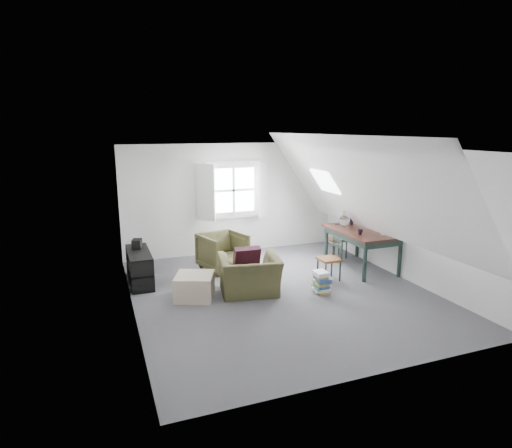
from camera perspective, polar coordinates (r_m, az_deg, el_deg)
name	(u,v)px	position (r m, az deg, el deg)	size (l,w,h in m)	color
floor	(281,292)	(7.64, 3.35, -9.09)	(5.50, 5.50, 0.00)	#4D4D52
ceiling	(283,149)	(7.10, 3.61, 9.99)	(5.50, 5.50, 0.00)	white
wall_back	(233,199)	(9.80, -3.09, 3.40)	(5.00, 5.00, 0.00)	silver
wall_front	(383,274)	(4.98, 16.53, -6.41)	(5.00, 5.00, 0.00)	silver
wall_left	(129,236)	(6.68, -16.54, -1.56)	(5.50, 5.50, 0.00)	silver
wall_right	(402,213)	(8.58, 18.92, 1.38)	(5.50, 5.50, 0.00)	silver
slope_left	(191,198)	(6.70, -8.70, 3.46)	(5.50, 5.50, 0.00)	white
slope_right	(361,188)	(7.93, 13.85, 4.66)	(5.50, 5.50, 0.00)	white
dormer_window	(234,190)	(9.70, -2.96, 4.49)	(1.71, 0.35, 1.30)	white
skylight	(325,181)	(9.02, 9.19, 5.62)	(0.55, 0.75, 0.04)	white
armchair_near	(250,293)	(7.60, -0.86, -9.20)	(1.02, 0.89, 0.67)	#404021
armchair_far	(223,269)	(8.83, -4.42, -6.04)	(0.82, 0.84, 0.76)	#404021
throw_pillow	(247,259)	(7.53, -1.26, -4.72)	(0.46, 0.13, 0.46)	#320D1B
ottoman	(195,286)	(7.40, -8.18, -8.23)	(0.62, 0.62, 0.41)	tan
dining_table	(362,235)	(8.96, 13.92, -1.47)	(0.96, 1.61, 0.80)	#35160E
demijohn	(344,220)	(9.19, 11.65, 0.50)	(0.22, 0.22, 0.31)	silver
vase_twigs	(352,218)	(9.40, 12.62, 0.81)	(0.08, 0.09, 0.63)	black
cup	(360,235)	(8.56, 13.70, -1.39)	(0.11, 0.11, 0.10)	black
paper_box	(384,234)	(8.69, 16.71, -1.22)	(0.11, 0.07, 0.04)	white
dining_chair_far	(338,239)	(9.63, 10.85, -1.99)	(0.38, 0.38, 0.82)	brown
dining_chair_near	(331,258)	(8.23, 9.93, -4.52)	(0.38, 0.38, 0.81)	brown
media_shelf	(140,269)	(8.24, -15.22, -5.85)	(0.39, 1.18, 0.61)	black
electronics_box	(137,244)	(8.40, -15.58, -2.58)	(0.16, 0.23, 0.18)	black
magazine_stack	(321,282)	(7.64, 8.72, -7.67)	(0.29, 0.34, 0.38)	#B29933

